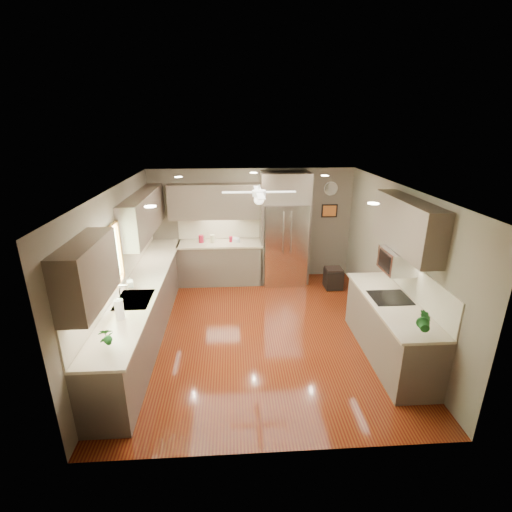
{
  "coord_description": "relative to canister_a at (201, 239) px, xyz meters",
  "views": [
    {
      "loc": [
        -0.43,
        -5.59,
        3.44
      ],
      "look_at": [
        -0.03,
        0.6,
        1.19
      ],
      "focal_mm": 26.0,
      "sensor_mm": 36.0,
      "label": 1
    }
  ],
  "objects": [
    {
      "name": "potted_plant_right",
      "position": [
        3.04,
        -3.95,
        0.1
      ],
      "size": [
        0.24,
        0.21,
        0.36
      ],
      "primitive_type": "imported",
      "rotation": [
        0.0,
        0.0,
        -0.29
      ],
      "color": "#164F18",
      "rests_on": "right_run"
    },
    {
      "name": "wall_clock",
      "position": [
        2.88,
        0.26,
        1.03
      ],
      "size": [
        0.3,
        0.03,
        0.3
      ],
      "color": "white",
      "rests_on": "wall_back"
    },
    {
      "name": "paper_towel",
      "position": [
        -0.84,
        -3.3,
        0.06
      ],
      "size": [
        0.12,
        0.12,
        0.3
      ],
      "color": "white",
      "rests_on": "left_run"
    },
    {
      "name": "left_run",
      "position": [
        -0.82,
        -2.07,
        -0.54
      ],
      "size": [
        0.65,
        4.7,
        1.45
      ],
      "color": "brown",
      "rests_on": "ground"
    },
    {
      "name": "canister_d",
      "position": [
        0.65,
        0.01,
        -0.02
      ],
      "size": [
        0.09,
        0.09,
        0.13
      ],
      "primitive_type": "cylinder",
      "rotation": [
        0.0,
        0.0,
        -0.08
      ],
      "color": "maroon",
      "rests_on": "back_run"
    },
    {
      "name": "soap_bottle",
      "position": [
        -0.93,
        -2.35,
        0.02
      ],
      "size": [
        0.11,
        0.12,
        0.21
      ],
      "primitive_type": "imported",
      "rotation": [
        0.0,
        0.0,
        0.27
      ],
      "color": "white",
      "rests_on": "left_run"
    },
    {
      "name": "ceiling",
      "position": [
        1.13,
        -2.22,
        1.48
      ],
      "size": [
        5.0,
        5.0,
        0.0
      ],
      "primitive_type": "plane",
      "rotation": [
        3.14,
        0.0,
        0.0
      ],
      "color": "white",
      "rests_on": "ground"
    },
    {
      "name": "stool",
      "position": [
        2.85,
        -0.54,
        -0.78
      ],
      "size": [
        0.37,
        0.37,
        0.45
      ],
      "color": "black",
      "rests_on": "ground"
    },
    {
      "name": "bowl",
      "position": [
        0.76,
        -0.04,
        -0.06
      ],
      "size": [
        0.26,
        0.26,
        0.05
      ],
      "primitive_type": "imported",
      "rotation": [
        0.0,
        0.0,
        -0.35
      ],
      "color": "beige",
      "rests_on": "back_run"
    },
    {
      "name": "wall_left",
      "position": [
        -1.12,
        -2.22,
        0.23
      ],
      "size": [
        0.0,
        5.0,
        5.0
      ],
      "primitive_type": "plane",
      "rotation": [
        1.57,
        0.0,
        1.57
      ],
      "color": "#665D4E",
      "rests_on": "ground"
    },
    {
      "name": "floor",
      "position": [
        1.13,
        -2.22,
        -1.02
      ],
      "size": [
        5.0,
        5.0,
        0.0
      ],
      "primitive_type": "plane",
      "color": "#4C110A",
      "rests_on": "ground"
    },
    {
      "name": "sink",
      "position": [
        -0.8,
        -2.72,
        -0.11
      ],
      "size": [
        0.5,
        0.7,
        0.32
      ],
      "color": "silver",
      "rests_on": "left_run"
    },
    {
      "name": "microwave",
      "position": [
        3.16,
        -2.77,
        0.46
      ],
      "size": [
        0.43,
        0.55,
        0.34
      ],
      "color": "silver",
      "rests_on": "wall_right"
    },
    {
      "name": "right_run",
      "position": [
        3.06,
        -3.02,
        -0.54
      ],
      "size": [
        0.7,
        2.2,
        1.45
      ],
      "color": "brown",
      "rests_on": "ground"
    },
    {
      "name": "wall_back",
      "position": [
        1.13,
        0.28,
        0.23
      ],
      "size": [
        4.5,
        0.0,
        4.5
      ],
      "primitive_type": "plane",
      "rotation": [
        1.57,
        0.0,
        0.0
      ],
      "color": "#665D4E",
      "rests_on": "ground"
    },
    {
      "name": "ceiling_fan",
      "position": [
        1.13,
        -1.92,
        1.31
      ],
      "size": [
        1.18,
        1.18,
        0.32
      ],
      "color": "white",
      "rests_on": "ceiling"
    },
    {
      "name": "recessed_lights",
      "position": [
        1.09,
        -1.82,
        1.47
      ],
      "size": [
        2.84,
        3.14,
        0.01
      ],
      "color": "white",
      "rests_on": "ceiling"
    },
    {
      "name": "back_run",
      "position": [
        0.4,
        -0.02,
        -0.54
      ],
      "size": [
        1.85,
        0.65,
        1.45
      ],
      "color": "brown",
      "rests_on": "ground"
    },
    {
      "name": "wall_right",
      "position": [
        3.38,
        -2.22,
        0.23
      ],
      "size": [
        0.0,
        5.0,
        5.0
      ],
      "primitive_type": "plane",
      "rotation": [
        1.57,
        0.0,
        -1.57
      ],
      "color": "#665D4E",
      "rests_on": "ground"
    },
    {
      "name": "refrigerator",
      "position": [
        1.83,
        -0.07,
        0.17
      ],
      "size": [
        1.06,
        0.75,
        2.45
      ],
      "color": "silver",
      "rests_on": "ground"
    },
    {
      "name": "window",
      "position": [
        -1.09,
        -2.72,
        0.53
      ],
      "size": [
        0.05,
        1.12,
        0.92
      ],
      "color": "#BFF2B2",
      "rests_on": "wall_left"
    },
    {
      "name": "canister_c",
      "position": [
        0.24,
        -0.01,
        0.01
      ],
      "size": [
        0.11,
        0.11,
        0.17
      ],
      "primitive_type": "cylinder",
      "rotation": [
        0.0,
        0.0,
        0.03
      ],
      "color": "beige",
      "rests_on": "back_run"
    },
    {
      "name": "wall_front",
      "position": [
        1.13,
        -4.72,
        0.23
      ],
      "size": [
        4.5,
        0.0,
        4.5
      ],
      "primitive_type": "plane",
      "rotation": [
        -1.57,
        0.0,
        0.0
      ],
      "color": "#665D4E",
      "rests_on": "ground"
    },
    {
      "name": "canister_a",
      "position": [
        0.0,
        0.0,
        0.0
      ],
      "size": [
        0.13,
        0.13,
        0.18
      ],
      "primitive_type": "cylinder",
      "rotation": [
        0.0,
        0.0,
        -0.16
      ],
      "color": "maroon",
      "rests_on": "back_run"
    },
    {
      "name": "potted_plant_left",
      "position": [
        -0.8,
        -4.0,
        0.08
      ],
      "size": [
        0.2,
        0.17,
        0.32
      ],
      "primitive_type": "imported",
      "rotation": [
        0.0,
        0.0,
        0.43
      ],
      "color": "#164F18",
      "rests_on": "left_run"
    },
    {
      "name": "framed_print",
      "position": [
        2.88,
        0.25,
        0.53
      ],
      "size": [
        0.36,
        0.03,
        0.3
      ],
      "color": "black",
      "rests_on": "wall_back"
    },
    {
      "name": "uppers",
      "position": [
        0.39,
        -1.51,
        0.85
      ],
      "size": [
        4.5,
        4.7,
        0.95
      ],
      "color": "brown",
      "rests_on": "wall_left"
    },
    {
      "name": "canister_b",
      "position": [
        0.05,
        0.03,
        -0.01
      ],
      "size": [
        0.1,
        0.1,
        0.13
      ],
      "primitive_type": "cylinder",
      "rotation": [
        0.0,
        0.0,
        -0.29
      ],
      "color": "silver",
      "rests_on": "back_run"
    }
  ]
}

